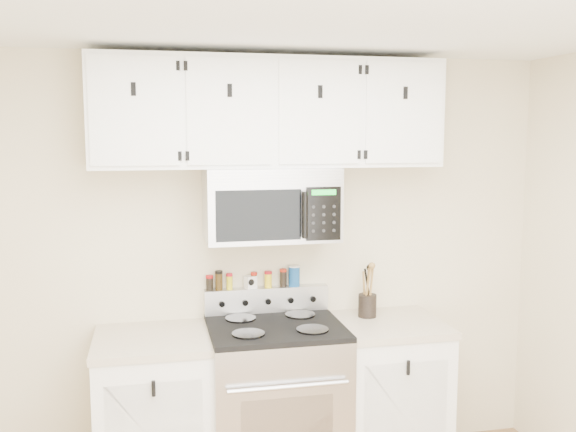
# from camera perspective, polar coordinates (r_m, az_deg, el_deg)

# --- Properties ---
(back_wall) EXTENTS (3.50, 0.01, 2.50)m
(back_wall) POSITION_cam_1_polar(r_m,az_deg,el_deg) (3.94, -2.02, -4.12)
(back_wall) COLOR #C6B895
(back_wall) RESTS_ON floor
(range) EXTENTS (0.76, 0.65, 1.10)m
(range) POSITION_cam_1_polar(r_m,az_deg,el_deg) (3.87, -1.10, -16.19)
(range) COLOR #B7B7BA
(range) RESTS_ON floor
(base_cabinet_left) EXTENTS (0.64, 0.62, 0.92)m
(base_cabinet_left) POSITION_cam_1_polar(r_m,az_deg,el_deg) (3.84, -11.78, -16.96)
(base_cabinet_left) COLOR white
(base_cabinet_left) RESTS_ON floor
(base_cabinet_right) EXTENTS (0.64, 0.62, 0.92)m
(base_cabinet_right) POSITION_cam_1_polar(r_m,az_deg,el_deg) (4.08, 8.74, -15.40)
(base_cabinet_right) COLOR white
(base_cabinet_right) RESTS_ON floor
(microwave) EXTENTS (0.76, 0.44, 0.42)m
(microwave) POSITION_cam_1_polar(r_m,az_deg,el_deg) (3.70, -1.52, 1.08)
(microwave) COLOR #9E9EA3
(microwave) RESTS_ON back_wall
(upper_cabinets) EXTENTS (2.00, 0.35, 0.62)m
(upper_cabinets) POSITION_cam_1_polar(r_m,az_deg,el_deg) (3.70, -1.63, 9.15)
(upper_cabinets) COLOR white
(upper_cabinets) RESTS_ON back_wall
(utensil_crock) EXTENTS (0.11, 0.11, 0.32)m
(utensil_crock) POSITION_cam_1_polar(r_m,az_deg,el_deg) (3.98, 7.07, -7.74)
(utensil_crock) COLOR black
(utensil_crock) RESTS_ON base_cabinet_right
(kitchen_timer) EXTENTS (0.08, 0.07, 0.08)m
(kitchen_timer) POSITION_cam_1_polar(r_m,az_deg,el_deg) (3.91, -3.36, -5.88)
(kitchen_timer) COLOR white
(kitchen_timer) RESTS_ON range
(salt_canister) EXTENTS (0.07, 0.07, 0.13)m
(salt_canister) POSITION_cam_1_polar(r_m,az_deg,el_deg) (3.96, 0.55, -5.33)
(salt_canister) COLOR #154D92
(salt_canister) RESTS_ON range
(spice_jar_0) EXTENTS (0.05, 0.05, 0.09)m
(spice_jar_0) POSITION_cam_1_polar(r_m,az_deg,el_deg) (3.88, -6.99, -5.91)
(spice_jar_0) COLOR black
(spice_jar_0) RESTS_ON range
(spice_jar_1) EXTENTS (0.05, 0.05, 0.12)m
(spice_jar_1) POSITION_cam_1_polar(r_m,az_deg,el_deg) (3.89, -6.16, -5.70)
(spice_jar_1) COLOR #38270D
(spice_jar_1) RESTS_ON range
(spice_jar_2) EXTENTS (0.04, 0.04, 0.10)m
(spice_jar_2) POSITION_cam_1_polar(r_m,az_deg,el_deg) (3.90, -5.22, -5.80)
(spice_jar_2) COLOR gold
(spice_jar_2) RESTS_ON range
(spice_jar_3) EXTENTS (0.04, 0.04, 0.10)m
(spice_jar_3) POSITION_cam_1_polar(r_m,az_deg,el_deg) (3.92, -3.04, -5.71)
(spice_jar_3) COLOR #442B10
(spice_jar_3) RESTS_ON range
(spice_jar_4) EXTENTS (0.05, 0.05, 0.10)m
(spice_jar_4) POSITION_cam_1_polar(r_m,az_deg,el_deg) (3.93, -1.77, -5.63)
(spice_jar_4) COLOR yellow
(spice_jar_4) RESTS_ON range
(spice_jar_5) EXTENTS (0.04, 0.04, 0.11)m
(spice_jar_5) POSITION_cam_1_polar(r_m,az_deg,el_deg) (3.95, -0.42, -5.50)
(spice_jar_5) COLOR black
(spice_jar_5) RESTS_ON range
(spice_jar_6) EXTENTS (0.04, 0.04, 0.10)m
(spice_jar_6) POSITION_cam_1_polar(r_m,az_deg,el_deg) (3.96, 0.76, -5.53)
(spice_jar_6) COLOR gold
(spice_jar_6) RESTS_ON range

